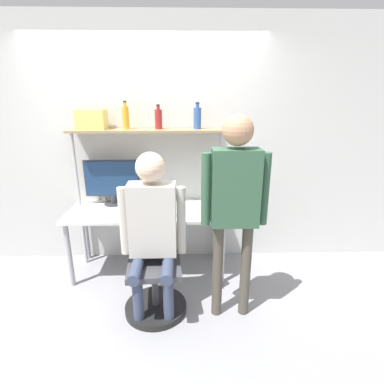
{
  "coord_description": "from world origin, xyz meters",
  "views": [
    {
      "loc": [
        0.39,
        -2.63,
        1.89
      ],
      "look_at": [
        0.46,
        -0.13,
        1.08
      ],
      "focal_mm": 28.0,
      "sensor_mm": 36.0,
      "label": 1
    }
  ],
  "objects_px": {
    "bottle_amber": "(126,117)",
    "bottle_blue": "(197,118)",
    "bottle_red": "(158,119)",
    "storage_box": "(92,119)",
    "laptop": "(153,208)",
    "person_seated": "(152,223)",
    "person_standing": "(235,195)",
    "office_chair": "(155,280)",
    "monitor": "(112,180)",
    "cell_phone": "(180,213)"
  },
  "relations": [
    {
      "from": "bottle_amber",
      "to": "storage_box",
      "type": "distance_m",
      "value": 0.35
    },
    {
      "from": "bottle_red",
      "to": "storage_box",
      "type": "height_order",
      "value": "bottle_red"
    },
    {
      "from": "cell_phone",
      "to": "bottle_blue",
      "type": "bearing_deg",
      "value": 56.86
    },
    {
      "from": "laptop",
      "to": "storage_box",
      "type": "bearing_deg",
      "value": 155.67
    },
    {
      "from": "monitor",
      "to": "bottle_red",
      "type": "relative_size",
      "value": 2.42
    },
    {
      "from": "bottle_blue",
      "to": "bottle_amber",
      "type": "bearing_deg",
      "value": -180.0
    },
    {
      "from": "laptop",
      "to": "bottle_red",
      "type": "relative_size",
      "value": 1.4
    },
    {
      "from": "person_standing",
      "to": "bottle_red",
      "type": "height_order",
      "value": "bottle_red"
    },
    {
      "from": "monitor",
      "to": "bottle_red",
      "type": "distance_m",
      "value": 0.85
    },
    {
      "from": "monitor",
      "to": "bottle_amber",
      "type": "bearing_deg",
      "value": -4.57
    },
    {
      "from": "monitor",
      "to": "bottle_amber",
      "type": "distance_m",
      "value": 0.7
    },
    {
      "from": "cell_phone",
      "to": "bottle_red",
      "type": "xyz_separation_m",
      "value": [
        -0.21,
        0.29,
        0.93
      ]
    },
    {
      "from": "bottle_amber",
      "to": "storage_box",
      "type": "bearing_deg",
      "value": 180.0
    },
    {
      "from": "bottle_red",
      "to": "bottle_blue",
      "type": "xyz_separation_m",
      "value": [
        0.4,
        -0.0,
        0.01
      ]
    },
    {
      "from": "person_seated",
      "to": "bottle_red",
      "type": "bearing_deg",
      "value": 89.34
    },
    {
      "from": "laptop",
      "to": "office_chair",
      "type": "height_order",
      "value": "laptop"
    },
    {
      "from": "office_chair",
      "to": "person_seated",
      "type": "distance_m",
      "value": 0.58
    },
    {
      "from": "monitor",
      "to": "bottle_blue",
      "type": "relative_size",
      "value": 2.22
    },
    {
      "from": "office_chair",
      "to": "bottle_amber",
      "type": "height_order",
      "value": "bottle_amber"
    },
    {
      "from": "monitor",
      "to": "cell_phone",
      "type": "height_order",
      "value": "monitor"
    },
    {
      "from": "person_seated",
      "to": "bottle_red",
      "type": "distance_m",
      "value": 1.17
    },
    {
      "from": "laptop",
      "to": "person_standing",
      "type": "distance_m",
      "value": 1.02
    },
    {
      "from": "person_standing",
      "to": "cell_phone",
      "type": "bearing_deg",
      "value": 126.17
    },
    {
      "from": "monitor",
      "to": "laptop",
      "type": "height_order",
      "value": "monitor"
    },
    {
      "from": "bottle_amber",
      "to": "bottle_blue",
      "type": "relative_size",
      "value": 1.05
    },
    {
      "from": "bottle_red",
      "to": "storage_box",
      "type": "distance_m",
      "value": 0.68
    },
    {
      "from": "office_chair",
      "to": "storage_box",
      "type": "distance_m",
      "value": 1.72
    },
    {
      "from": "laptop",
      "to": "bottle_red",
      "type": "distance_m",
      "value": 0.92
    },
    {
      "from": "monitor",
      "to": "storage_box",
      "type": "height_order",
      "value": "storage_box"
    },
    {
      "from": "laptop",
      "to": "office_chair",
      "type": "distance_m",
      "value": 0.73
    },
    {
      "from": "cell_phone",
      "to": "bottle_blue",
      "type": "relative_size",
      "value": 0.56
    },
    {
      "from": "laptop",
      "to": "bottle_amber",
      "type": "xyz_separation_m",
      "value": [
        -0.27,
        0.28,
        0.89
      ]
    },
    {
      "from": "person_standing",
      "to": "monitor",
      "type": "bearing_deg",
      "value": 142.47
    },
    {
      "from": "person_standing",
      "to": "bottle_red",
      "type": "distance_m",
      "value": 1.24
    },
    {
      "from": "office_chair",
      "to": "person_standing",
      "type": "relative_size",
      "value": 0.53
    },
    {
      "from": "person_seated",
      "to": "bottle_blue",
      "type": "bearing_deg",
      "value": 64.56
    },
    {
      "from": "monitor",
      "to": "bottle_amber",
      "type": "relative_size",
      "value": 2.11
    },
    {
      "from": "person_seated",
      "to": "person_standing",
      "type": "xyz_separation_m",
      "value": [
        0.67,
        -0.04,
        0.26
      ]
    },
    {
      "from": "cell_phone",
      "to": "storage_box",
      "type": "height_order",
      "value": "storage_box"
    },
    {
      "from": "monitor",
      "to": "storage_box",
      "type": "relative_size",
      "value": 2.1
    },
    {
      "from": "laptop",
      "to": "cell_phone",
      "type": "relative_size",
      "value": 2.29
    },
    {
      "from": "laptop",
      "to": "bottle_blue",
      "type": "bearing_deg",
      "value": 30.74
    },
    {
      "from": "cell_phone",
      "to": "person_seated",
      "type": "height_order",
      "value": "person_seated"
    },
    {
      "from": "bottle_amber",
      "to": "bottle_blue",
      "type": "bearing_deg",
      "value": 0.0
    },
    {
      "from": "cell_phone",
      "to": "storage_box",
      "type": "distance_m",
      "value": 1.31
    },
    {
      "from": "monitor",
      "to": "storage_box",
      "type": "distance_m",
      "value": 0.67
    },
    {
      "from": "bottle_red",
      "to": "bottle_amber",
      "type": "height_order",
      "value": "bottle_amber"
    },
    {
      "from": "bottle_amber",
      "to": "person_standing",
      "type": "bearing_deg",
      "value": -42.16
    },
    {
      "from": "person_seated",
      "to": "bottle_red",
      "type": "relative_size",
      "value": 5.96
    },
    {
      "from": "monitor",
      "to": "office_chair",
      "type": "relative_size",
      "value": 0.63
    }
  ]
}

